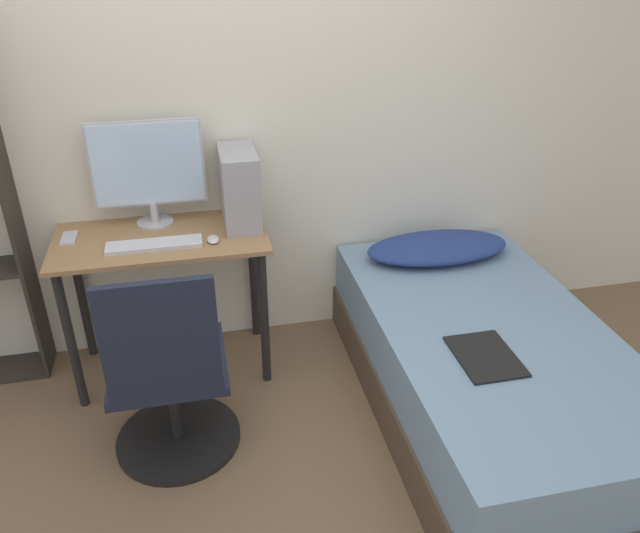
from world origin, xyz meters
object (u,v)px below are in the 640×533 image
Objects in this scene: keyboard at (154,245)px; pc_tower at (239,188)px; monitor at (148,168)px; bed at (486,370)px; office_chair at (170,387)px.

keyboard is 0.49m from pc_tower.
monitor is at bearing 89.86° from keyboard.
pc_tower reaches higher than keyboard.
office_chair is at bearing 178.25° from bed.
pc_tower is at bearing 144.04° from bed.
bed is 3.51× the size of monitor.
office_chair is 0.51× the size of bed.
office_chair is at bearing -87.59° from keyboard.
monitor is 0.38m from keyboard.
office_chair is at bearing -119.58° from pc_tower.
monitor is at bearing 150.02° from bed.
keyboard is at bearing -156.84° from pc_tower.
bed is 4.31× the size of keyboard.
monitor is 0.44m from pc_tower.
pc_tower reaches higher than office_chair.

